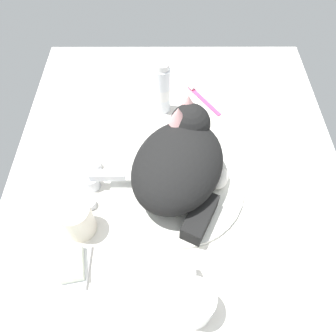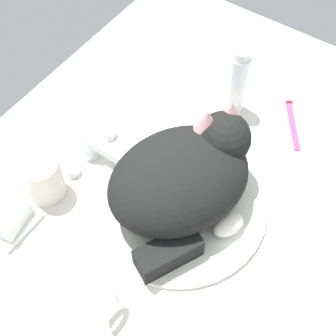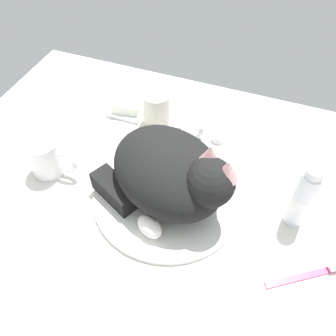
{
  "view_description": "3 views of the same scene",
  "coord_description": "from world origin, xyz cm",
  "px_view_note": "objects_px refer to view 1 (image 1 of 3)",
  "views": [
    {
      "loc": [
        -40.9,
        2.22,
        66.35
      ],
      "look_at": [
        0.81,
        2.14,
        6.38
      ],
      "focal_mm": 34.67,
      "sensor_mm": 36.0,
      "label": 1
    },
    {
      "loc": [
        -36.71,
        -22.96,
        75.46
      ],
      "look_at": [
        1.74,
        3.37,
        6.98
      ],
      "focal_mm": 51.6,
      "sensor_mm": 36.0,
      "label": 2
    },
    {
      "loc": [
        15.56,
        -41.56,
        61.17
      ],
      "look_at": [
        -1.16,
        3.01,
        5.55
      ],
      "focal_mm": 37.68,
      "sensor_mm": 36.0,
      "label": 3
    }
  ],
  "objects_px": {
    "rinse_cup": "(77,220)",
    "soap_bar": "(71,264)",
    "faucet": "(97,181)",
    "cat": "(180,162)",
    "toothbrush": "(202,98)",
    "toothpaste_bottle": "(163,90)",
    "coffee_mug": "(194,302)"
  },
  "relations": [
    {
      "from": "rinse_cup",
      "to": "soap_bar",
      "type": "relative_size",
      "value": 1.28
    },
    {
      "from": "faucet",
      "to": "soap_bar",
      "type": "distance_m",
      "value": 0.2
    },
    {
      "from": "cat",
      "to": "rinse_cup",
      "type": "xyz_separation_m",
      "value": [
        -0.12,
        0.22,
        -0.04
      ]
    },
    {
      "from": "soap_bar",
      "to": "faucet",
      "type": "bearing_deg",
      "value": -7.74
    },
    {
      "from": "soap_bar",
      "to": "toothbrush",
      "type": "relative_size",
      "value": 0.54
    },
    {
      "from": "soap_bar",
      "to": "toothpaste_bottle",
      "type": "height_order",
      "value": "toothpaste_bottle"
    },
    {
      "from": "rinse_cup",
      "to": "cat",
      "type": "bearing_deg",
      "value": -61.27
    },
    {
      "from": "faucet",
      "to": "rinse_cup",
      "type": "height_order",
      "value": "rinse_cup"
    },
    {
      "from": "coffee_mug",
      "to": "toothpaste_bottle",
      "type": "relative_size",
      "value": 0.73
    },
    {
      "from": "rinse_cup",
      "to": "toothbrush",
      "type": "relative_size",
      "value": 0.69
    },
    {
      "from": "cat",
      "to": "toothbrush",
      "type": "distance_m",
      "value": 0.31
    },
    {
      "from": "toothpaste_bottle",
      "to": "faucet",
      "type": "bearing_deg",
      "value": 148.97
    },
    {
      "from": "coffee_mug",
      "to": "rinse_cup",
      "type": "distance_m",
      "value": 0.29
    },
    {
      "from": "faucet",
      "to": "rinse_cup",
      "type": "xyz_separation_m",
      "value": [
        -0.11,
        0.02,
        0.02
      ]
    },
    {
      "from": "cat",
      "to": "rinse_cup",
      "type": "bearing_deg",
      "value": 118.73
    },
    {
      "from": "faucet",
      "to": "coffee_mug",
      "type": "relative_size",
      "value": 1.18
    },
    {
      "from": "faucet",
      "to": "cat",
      "type": "relative_size",
      "value": 0.44
    },
    {
      "from": "coffee_mug",
      "to": "soap_bar",
      "type": "bearing_deg",
      "value": 72.13
    },
    {
      "from": "soap_bar",
      "to": "toothbrush",
      "type": "xyz_separation_m",
      "value": [
        0.49,
        -0.29,
        -0.02
      ]
    },
    {
      "from": "rinse_cup",
      "to": "soap_bar",
      "type": "xyz_separation_m",
      "value": [
        -0.09,
        0.0,
        -0.02
      ]
    },
    {
      "from": "soap_bar",
      "to": "toothpaste_bottle",
      "type": "distance_m",
      "value": 0.49
    },
    {
      "from": "toothbrush",
      "to": "cat",
      "type": "bearing_deg",
      "value": 165.96
    },
    {
      "from": "faucet",
      "to": "soap_bar",
      "type": "bearing_deg",
      "value": 172.26
    },
    {
      "from": "rinse_cup",
      "to": "toothbrush",
      "type": "distance_m",
      "value": 0.5
    },
    {
      "from": "faucet",
      "to": "rinse_cup",
      "type": "relative_size",
      "value": 1.55
    },
    {
      "from": "cat",
      "to": "toothpaste_bottle",
      "type": "height_order",
      "value": "cat"
    },
    {
      "from": "toothbrush",
      "to": "faucet",
      "type": "bearing_deg",
      "value": 138.24
    },
    {
      "from": "cat",
      "to": "faucet",
      "type": "bearing_deg",
      "value": 92.75
    },
    {
      "from": "coffee_mug",
      "to": "soap_bar",
      "type": "relative_size",
      "value": 1.68
    },
    {
      "from": "faucet",
      "to": "rinse_cup",
      "type": "distance_m",
      "value": 0.11
    },
    {
      "from": "toothbrush",
      "to": "soap_bar",
      "type": "bearing_deg",
      "value": 149.37
    },
    {
      "from": "faucet",
      "to": "soap_bar",
      "type": "relative_size",
      "value": 1.97
    }
  ]
}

